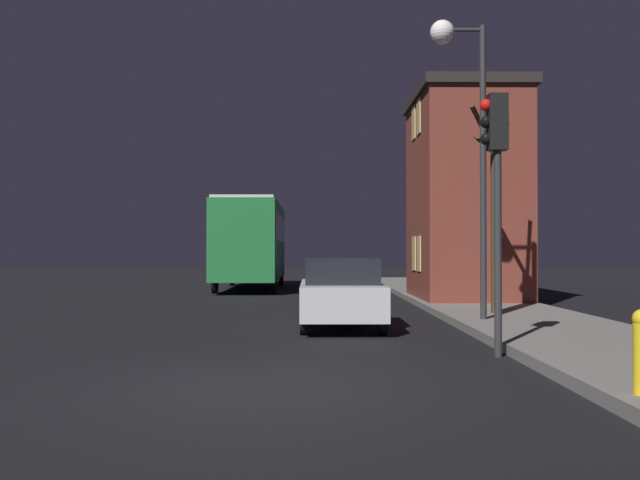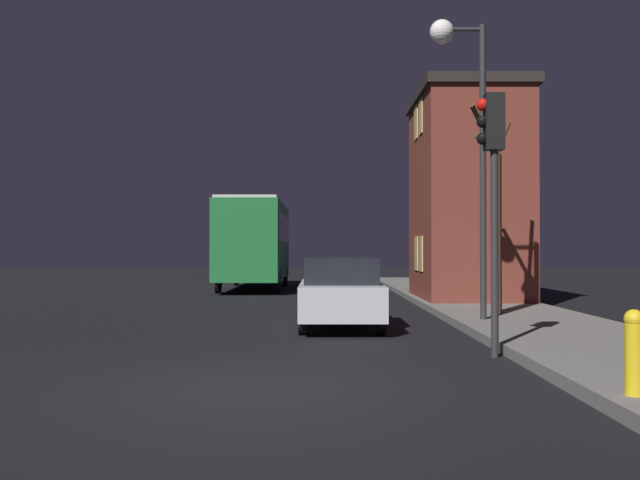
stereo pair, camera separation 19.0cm
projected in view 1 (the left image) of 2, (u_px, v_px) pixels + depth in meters
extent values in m
plane|color=black|center=(260.00, 386.00, 8.92)|extent=(120.00, 120.00, 0.00)
cube|color=brown|center=(465.00, 199.00, 22.74)|extent=(3.08, 5.02, 6.28)
cube|color=black|center=(464.00, 97.00, 22.78)|extent=(3.32, 5.26, 0.30)
cube|color=#F2D172|center=(419.00, 254.00, 22.16)|extent=(0.03, 0.70, 1.10)
cube|color=#F2D172|center=(414.00, 253.00, 23.23)|extent=(0.03, 0.70, 1.10)
cube|color=#F2D172|center=(418.00, 117.00, 22.21)|extent=(0.03, 0.70, 1.10)
cube|color=#F2D172|center=(414.00, 123.00, 23.29)|extent=(0.03, 0.70, 1.10)
cylinder|color=#28282B|center=(483.00, 172.00, 15.71)|extent=(0.14, 0.14, 6.49)
cylinder|color=#28282B|center=(462.00, 30.00, 15.74)|extent=(0.90, 0.09, 0.09)
sphere|color=white|center=(442.00, 32.00, 15.74)|extent=(0.53, 0.53, 0.53)
cylinder|color=#28282B|center=(498.00, 254.00, 11.31)|extent=(0.12, 0.12, 3.29)
cube|color=black|center=(498.00, 122.00, 11.34)|extent=(0.30, 0.24, 0.90)
sphere|color=red|center=(486.00, 105.00, 11.34)|extent=(0.20, 0.20, 0.20)
sphere|color=black|center=(486.00, 122.00, 11.34)|extent=(0.20, 0.20, 0.20)
sphere|color=black|center=(486.00, 139.00, 11.34)|extent=(0.20, 0.20, 0.20)
cylinder|color=#382819|center=(496.00, 233.00, 17.30)|extent=(0.25, 0.25, 3.84)
cylinder|color=#382819|center=(502.00, 139.00, 17.68)|extent=(0.61, 0.81, 0.95)
cylinder|color=#382819|center=(485.00, 145.00, 17.71)|extent=(0.44, 0.87, 0.66)
cylinder|color=#382819|center=(484.00, 131.00, 16.71)|extent=(0.98, 1.34, 1.05)
cube|color=#1E6B33|center=(251.00, 241.00, 30.67)|extent=(2.50, 9.25, 3.14)
cube|color=black|center=(251.00, 228.00, 30.68)|extent=(2.52, 8.51, 1.13)
cube|color=#B2B2B2|center=(251.00, 204.00, 30.69)|extent=(2.38, 8.78, 0.12)
cylinder|color=black|center=(281.00, 275.00, 33.67)|extent=(0.18, 0.96, 0.96)
cylinder|color=black|center=(232.00, 275.00, 33.64)|extent=(0.18, 0.96, 0.96)
cylinder|color=black|center=(275.00, 281.00, 27.66)|extent=(0.18, 0.96, 0.96)
cylinder|color=black|center=(215.00, 281.00, 27.64)|extent=(0.18, 0.96, 0.96)
cube|color=#B7BABF|center=(341.00, 299.00, 15.57)|extent=(1.74, 4.03, 0.70)
cube|color=black|center=(341.00, 270.00, 15.38)|extent=(1.53, 2.10, 0.55)
cylinder|color=black|center=(371.00, 310.00, 16.89)|extent=(0.18, 0.56, 0.56)
cylinder|color=black|center=(306.00, 310.00, 16.87)|extent=(0.18, 0.56, 0.56)
cylinder|color=black|center=(382.00, 321.00, 14.27)|extent=(0.18, 0.56, 0.56)
cylinder|color=black|center=(305.00, 321.00, 14.25)|extent=(0.18, 0.56, 0.56)
cube|color=black|center=(337.00, 283.00, 23.57)|extent=(1.87, 4.56, 0.55)
cube|color=black|center=(337.00, 267.00, 23.35)|extent=(1.65, 2.37, 0.53)
cylinder|color=black|center=(360.00, 289.00, 25.06)|extent=(0.18, 0.61, 0.61)
cylinder|color=black|center=(312.00, 289.00, 25.04)|extent=(0.18, 0.61, 0.61)
cylinder|color=black|center=(366.00, 295.00, 22.09)|extent=(0.18, 0.61, 0.61)
cylinder|color=black|center=(312.00, 295.00, 22.07)|extent=(0.18, 0.61, 0.61)
cube|color=navy|center=(329.00, 273.00, 33.48)|extent=(1.78, 4.28, 0.58)
cube|color=black|center=(329.00, 263.00, 33.27)|extent=(1.56, 2.22, 0.45)
cylinder|color=black|center=(345.00, 278.00, 34.88)|extent=(0.18, 0.58, 0.58)
cylinder|color=black|center=(312.00, 278.00, 34.86)|extent=(0.18, 0.58, 0.58)
cylinder|color=black|center=(348.00, 281.00, 32.10)|extent=(0.18, 0.58, 0.58)
cylinder|color=black|center=(312.00, 281.00, 32.08)|extent=(0.18, 0.58, 0.58)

